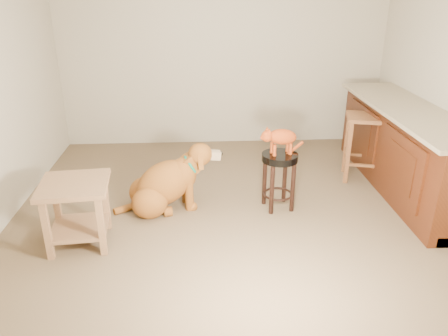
{
  "coord_description": "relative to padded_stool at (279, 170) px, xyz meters",
  "views": [
    {
      "loc": [
        -0.35,
        -4.13,
        2.18
      ],
      "look_at": [
        -0.11,
        -0.07,
        0.45
      ],
      "focal_mm": 35.0,
      "sensor_mm": 36.0,
      "label": 1
    }
  ],
  "objects": [
    {
      "name": "golden_retriever",
      "position": [
        -1.16,
        0.04,
        -0.15
      ],
      "size": [
        1.14,
        0.63,
        0.73
      ],
      "rotation": [
        0.0,
        0.0,
        0.22
      ],
      "color": "brown",
      "rests_on": "ground"
    },
    {
      "name": "side_table",
      "position": [
        -1.89,
        -0.56,
        -0.03
      ],
      "size": [
        0.63,
        0.63,
        0.6
      ],
      "rotation": [
        0.0,
        0.0,
        0.1
      ],
      "color": "brown",
      "rests_on": "ground"
    },
    {
      "name": "padded_stool",
      "position": [
        0.0,
        0.0,
        0.0
      ],
      "size": [
        0.37,
        0.37,
        0.6
      ],
      "rotation": [
        0.0,
        0.0,
        0.19
      ],
      "color": "black",
      "rests_on": "ground"
    },
    {
      "name": "room_shell",
      "position": [
        -0.45,
        0.1,
        1.25
      ],
      "size": [
        4.54,
        4.04,
        2.62
      ],
      "color": "#ACA28B",
      "rests_on": "ground"
    },
    {
      "name": "wood_stool",
      "position": [
        1.11,
        0.69,
        -0.02
      ],
      "size": [
        0.51,
        0.51,
        0.78
      ],
      "rotation": [
        0.0,
        0.0,
        -0.25
      ],
      "color": "brown",
      "rests_on": "ground"
    },
    {
      "name": "cabinet_run",
      "position": [
        1.49,
        0.4,
        0.01
      ],
      "size": [
        0.7,
        2.56,
        0.94
      ],
      "color": "#451D0C",
      "rests_on": "ground"
    },
    {
      "name": "tabby_kitten",
      "position": [
        -0.01,
        -0.0,
        0.35
      ],
      "size": [
        0.48,
        0.26,
        0.32
      ],
      "rotation": [
        0.0,
        0.0,
        0.19
      ],
      "color": "maroon",
      "rests_on": "padded_stool"
    },
    {
      "name": "floor",
      "position": [
        -0.45,
        0.1,
        -0.43
      ],
      "size": [
        4.5,
        4.0,
        0.01
      ],
      "primitive_type": "cube",
      "color": "brown",
      "rests_on": "ground"
    }
  ]
}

